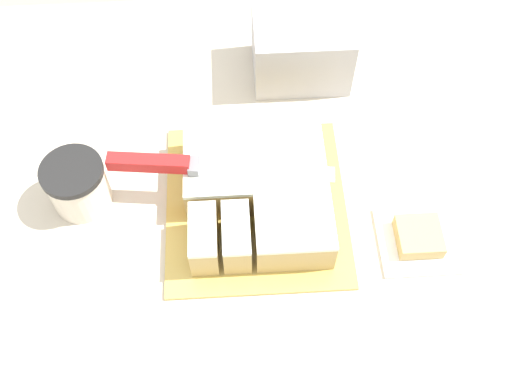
# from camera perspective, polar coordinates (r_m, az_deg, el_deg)

# --- Properties ---
(ground_plane) EXTENTS (8.00, 8.00, 0.00)m
(ground_plane) POSITION_cam_1_polar(r_m,az_deg,el_deg) (1.81, -2.45, -17.76)
(ground_plane) COLOR #9E9384
(countertop) EXTENTS (1.40, 1.10, 0.92)m
(countertop) POSITION_cam_1_polar(r_m,az_deg,el_deg) (1.37, -3.16, -13.04)
(countertop) COLOR beige
(countertop) RESTS_ON ground_plane
(cake_board) EXTENTS (0.29, 0.31, 0.01)m
(cake_board) POSITION_cam_1_polar(r_m,az_deg,el_deg) (0.97, 0.00, -1.16)
(cake_board) COLOR gold
(cake_board) RESTS_ON countertop
(cake) EXTENTS (0.22, 0.25, 0.07)m
(cake) POSITION_cam_1_polar(r_m,az_deg,el_deg) (0.94, 0.18, 0.19)
(cake) COLOR tan
(cake) RESTS_ON cake_board
(knife) EXTENTS (0.35, 0.06, 0.02)m
(knife) POSITION_cam_1_polar(r_m,az_deg,el_deg) (0.92, -7.65, 2.57)
(knife) COLOR silver
(knife) RESTS_ON cake
(coffee_cup) EXTENTS (0.10, 0.10, 0.09)m
(coffee_cup) POSITION_cam_1_polar(r_m,az_deg,el_deg) (0.98, -16.64, 0.66)
(coffee_cup) COLOR beige
(coffee_cup) RESTS_ON countertop
(paper_napkin) EXTENTS (0.12, 0.12, 0.01)m
(paper_napkin) POSITION_cam_1_polar(r_m,az_deg,el_deg) (0.97, 15.04, -4.52)
(paper_napkin) COLOR white
(paper_napkin) RESTS_ON countertop
(brownie) EXTENTS (0.07, 0.07, 0.03)m
(brownie) POSITION_cam_1_polar(r_m,az_deg,el_deg) (0.96, 15.25, -4.09)
(brownie) COLOR tan
(brownie) RESTS_ON paper_napkin
(storage_box) EXTENTS (0.17, 0.14, 0.12)m
(storage_box) POSITION_cam_1_polar(r_m,az_deg,el_deg) (1.11, 4.33, 13.57)
(storage_box) COLOR #B2B2B7
(storage_box) RESTS_ON countertop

